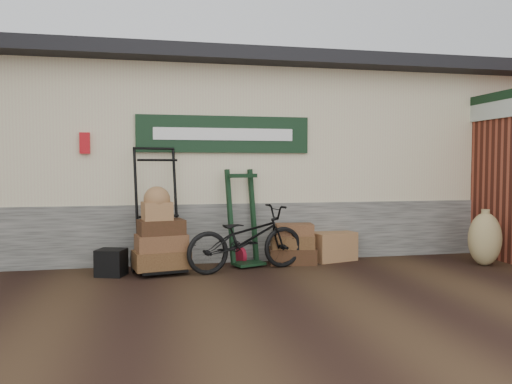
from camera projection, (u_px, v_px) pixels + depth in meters
ground at (257, 276)px, 6.70m from camera, size 80.00×80.00×0.00m
station_building at (227, 158)px, 9.29m from camera, size 14.40×4.10×3.20m
brick_outbuilding at (504, 176)px, 8.75m from camera, size 1.71×4.51×2.62m
porter_trolley at (158, 208)px, 6.95m from camera, size 1.00×0.83×1.78m
green_barrow at (243, 218)px, 7.38m from camera, size 0.63×0.58×1.42m
suitcase_stack at (292, 243)px, 7.52m from camera, size 0.75×0.53×0.61m
wicker_hamper at (332, 246)px, 7.80m from camera, size 0.77×0.61×0.44m
black_trunk at (111, 262)px, 6.69m from camera, size 0.44×0.41×0.36m
bicycle at (246, 235)px, 6.99m from camera, size 1.02×1.85×1.02m
burlap_sack_left at (485, 239)px, 7.38m from camera, size 0.52×0.44×0.79m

